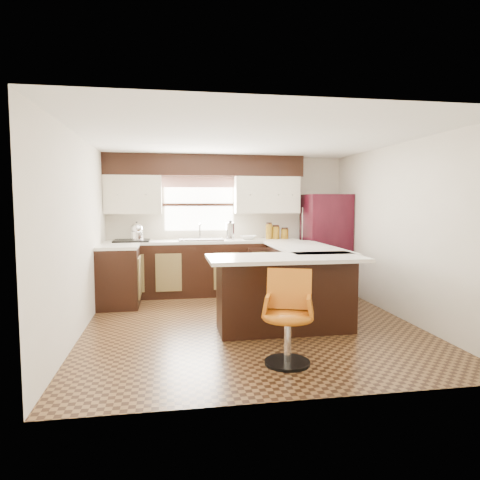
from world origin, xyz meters
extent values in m
plane|color=#49301A|center=(0.00, 0.00, 0.00)|extent=(4.40, 4.40, 0.00)
plane|color=silver|center=(0.00, 0.00, 2.40)|extent=(4.40, 4.40, 0.00)
plane|color=beige|center=(0.00, 2.20, 1.20)|extent=(4.40, 0.00, 4.40)
plane|color=beige|center=(0.00, -2.20, 1.20)|extent=(4.40, 0.00, 4.40)
plane|color=beige|center=(-2.10, 0.00, 1.20)|extent=(0.00, 4.40, 4.40)
plane|color=beige|center=(2.10, 0.00, 1.20)|extent=(0.00, 4.40, 4.40)
cube|color=black|center=(-0.45, 1.90, 0.45)|extent=(3.30, 0.60, 0.90)
cube|color=black|center=(-1.80, 1.25, 0.45)|extent=(0.60, 0.70, 0.90)
cube|color=silver|center=(-0.45, 1.90, 0.92)|extent=(3.30, 0.60, 0.04)
cube|color=silver|center=(-1.80, 1.25, 0.92)|extent=(0.60, 0.70, 0.04)
cube|color=black|center=(-0.40, 2.03, 2.22)|extent=(3.40, 0.35, 0.36)
cube|color=beige|center=(-1.62, 2.03, 1.72)|extent=(0.94, 0.35, 0.64)
cube|color=beige|center=(0.68, 2.03, 1.72)|extent=(1.14, 0.35, 0.64)
cube|color=white|center=(-0.50, 2.18, 1.55)|extent=(1.20, 0.02, 0.90)
cube|color=#D19B93|center=(-0.50, 2.14, 1.94)|extent=(1.30, 0.06, 0.18)
cube|color=#B2B2B7|center=(-0.50, 1.88, 0.96)|extent=(0.75, 0.45, 0.03)
cube|color=black|center=(0.55, 1.61, 0.43)|extent=(0.58, 0.03, 0.78)
cube|color=black|center=(-1.65, 1.88, 0.96)|extent=(0.58, 0.50, 0.02)
cube|color=black|center=(0.90, 0.62, 0.45)|extent=(0.60, 1.95, 0.90)
cube|color=black|center=(0.38, -0.35, 0.45)|extent=(1.65, 0.60, 0.90)
cube|color=silver|center=(0.95, 0.62, 0.92)|extent=(0.84, 1.95, 0.04)
cube|color=silver|center=(0.35, -0.44, 0.92)|extent=(1.89, 0.84, 0.04)
cube|color=#350813|center=(1.71, 1.80, 0.87)|extent=(0.74, 0.71, 1.73)
cylinder|color=silver|center=(0.01, 1.90, 1.09)|extent=(0.15, 0.15, 0.30)
imported|color=white|center=(0.33, 1.90, 0.98)|extent=(0.34, 0.34, 0.07)
cylinder|color=brown|center=(0.71, 1.92, 1.08)|extent=(0.12, 0.12, 0.26)
cylinder|color=brown|center=(0.83, 1.92, 1.05)|extent=(0.13, 0.13, 0.22)
cylinder|color=brown|center=(0.99, 1.92, 1.03)|extent=(0.13, 0.13, 0.17)
camera|label=1|loc=(-1.04, -5.40, 1.60)|focal=32.00mm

